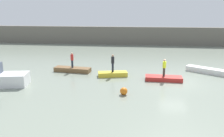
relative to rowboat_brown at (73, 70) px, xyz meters
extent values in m
plane|color=gray|center=(10.55, -2.32, -0.24)|extent=(120.00, 120.00, 0.00)
cube|color=#666056|center=(10.55, 20.37, 1.47)|extent=(80.00, 1.20, 3.42)
cube|color=brown|center=(0.00, 0.00, 0.00)|extent=(4.10, 1.56, 0.47)
cube|color=gold|center=(4.56, -1.23, -0.01)|extent=(3.08, 1.58, 0.46)
cube|color=red|center=(9.55, -2.03, -0.03)|extent=(3.48, 1.35, 0.41)
cube|color=white|center=(14.28, 1.25, 0.04)|extent=(3.83, 2.96, 0.55)
cylinder|color=#232838|center=(4.56, -1.23, 0.67)|extent=(0.22, 0.22, 0.90)
cylinder|color=black|center=(4.56, -1.23, 1.46)|extent=(0.32, 0.32, 0.67)
sphere|color=tan|center=(4.56, -1.23, 1.91)|extent=(0.23, 0.23, 0.23)
cylinder|color=#232838|center=(0.00, 0.00, 0.64)|extent=(0.22, 0.22, 0.81)
cylinder|color=red|center=(0.00, 0.00, 1.36)|extent=(0.32, 0.32, 0.63)
sphere|color=beige|center=(0.00, 0.00, 1.79)|extent=(0.24, 0.24, 0.24)
cylinder|color=#38332D|center=(9.55, -2.03, 0.59)|extent=(0.22, 0.22, 0.84)
cylinder|color=#D8F226|center=(9.55, -2.03, 1.31)|extent=(0.32, 0.32, 0.61)
sphere|color=tan|center=(9.55, -2.03, 1.73)|extent=(0.23, 0.23, 0.23)
sphere|color=orange|center=(6.01, -6.19, 0.07)|extent=(0.60, 0.60, 0.60)
camera|label=1|loc=(7.02, -22.73, 6.30)|focal=35.59mm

